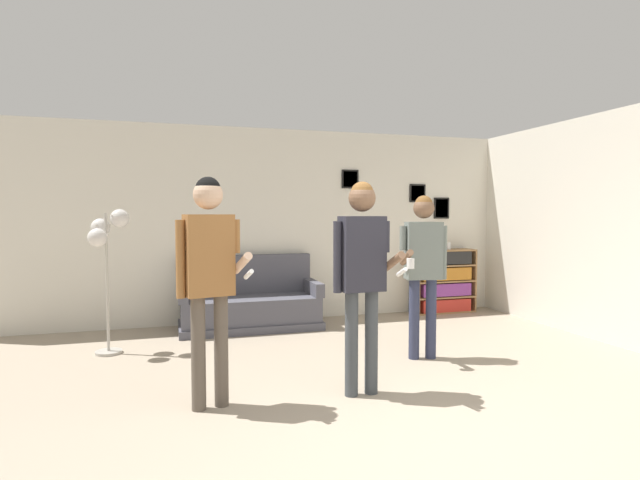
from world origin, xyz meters
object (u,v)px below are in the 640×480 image
(couch, at_px, (250,305))
(person_watcher_holding_cup, at_px, (423,259))
(bookshelf, at_px, (443,281))
(person_player_foreground_left, at_px, (209,265))
(drinking_cup, at_px, (448,246))
(floor_lamp, at_px, (106,241))
(person_player_foreground_center, at_px, (362,263))

(couch, distance_m, person_watcher_holding_cup, 2.56)
(bookshelf, xyz_separation_m, person_player_foreground_left, (-3.70, -2.84, 0.64))
(couch, distance_m, bookshelf, 3.01)
(couch, bearing_deg, person_player_foreground_left, -104.82)
(person_player_foreground_left, xyz_separation_m, drinking_cup, (3.77, 2.84, -0.10))
(person_watcher_holding_cup, distance_m, drinking_cup, 2.62)
(person_player_foreground_left, bearing_deg, floor_lamp, 117.11)
(bookshelf, bearing_deg, floor_lamp, -168.03)
(bookshelf, height_order, person_player_foreground_left, person_player_foreground_left)
(bookshelf, relative_size, person_player_foreground_center, 0.55)
(couch, relative_size, floor_lamp, 1.17)
(couch, height_order, drinking_cup, drinking_cup)
(couch, xyz_separation_m, person_watcher_holding_cup, (1.52, -1.92, 0.74))
(drinking_cup, bearing_deg, floor_lamp, -168.22)
(couch, height_order, person_player_foreground_center, person_player_foreground_center)
(couch, height_order, person_watcher_holding_cup, person_watcher_holding_cup)
(couch, bearing_deg, person_watcher_holding_cup, -51.69)
(person_player_foreground_center, xyz_separation_m, drinking_cup, (2.54, 2.90, -0.08))
(floor_lamp, distance_m, drinking_cup, 4.83)
(drinking_cup, bearing_deg, person_watcher_holding_cup, -126.33)
(person_player_foreground_left, xyz_separation_m, person_watcher_holding_cup, (2.22, 0.72, -0.07))
(floor_lamp, xyz_separation_m, person_watcher_holding_cup, (3.17, -1.13, -0.17))
(person_player_foreground_center, relative_size, person_watcher_holding_cup, 1.05)
(couch, height_order, person_player_foreground_left, person_player_foreground_left)
(bookshelf, height_order, floor_lamp, floor_lamp)
(floor_lamp, xyz_separation_m, drinking_cup, (4.72, 0.98, -0.20))
(couch, height_order, floor_lamp, floor_lamp)
(bookshelf, bearing_deg, person_watcher_holding_cup, -124.98)
(floor_lamp, height_order, person_watcher_holding_cup, person_watcher_holding_cup)
(person_watcher_holding_cup, bearing_deg, person_player_foreground_center, -141.32)
(couch, xyz_separation_m, bookshelf, (3.00, 0.19, 0.18))
(bookshelf, xyz_separation_m, person_player_foreground_center, (-2.47, -2.90, 0.62))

